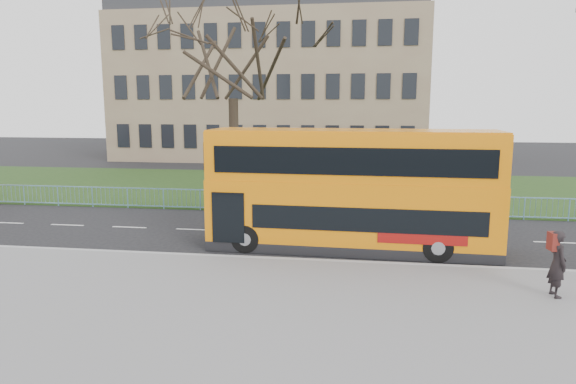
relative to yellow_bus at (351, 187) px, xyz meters
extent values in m
plane|color=black|center=(-3.91, -0.39, -2.40)|extent=(120.00, 120.00, 0.00)
cube|color=slate|center=(-3.91, -7.14, -2.34)|extent=(80.00, 10.50, 0.12)
cube|color=#98989B|center=(-3.91, -1.94, -2.33)|extent=(80.00, 0.20, 0.14)
cube|color=#193513|center=(-3.91, 13.91, -2.36)|extent=(80.00, 15.40, 0.08)
cube|color=#7F6650|center=(-8.91, 34.61, 4.60)|extent=(30.00, 15.00, 14.00)
cube|color=orange|center=(0.00, 0.01, -1.04)|extent=(10.74, 2.86, 1.98)
cube|color=orange|center=(0.00, 0.01, 0.12)|extent=(10.74, 2.86, 0.34)
cube|color=orange|center=(0.00, 0.01, 1.18)|extent=(10.69, 2.80, 1.78)
cube|color=black|center=(0.57, -1.28, -0.96)|extent=(8.23, 0.28, 0.86)
cube|color=black|center=(-0.04, -1.25, 1.09)|extent=(9.81, 0.33, 0.97)
cylinder|color=black|center=(-3.84, -1.02, -1.87)|extent=(1.06, 0.32, 1.06)
cylinder|color=black|center=(3.06, -1.23, -1.87)|extent=(1.06, 0.32, 1.06)
imported|color=black|center=(5.84, -4.39, -1.33)|extent=(0.54, 0.75, 1.89)
camera|label=1|loc=(0.36, -19.07, 3.06)|focal=32.00mm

